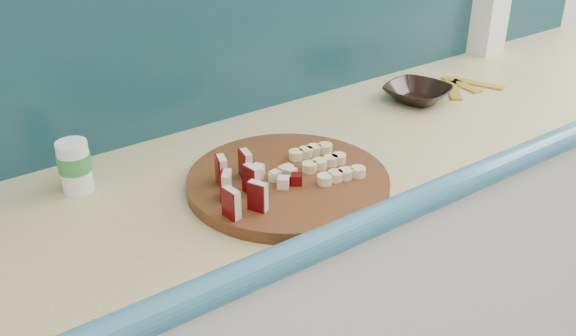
# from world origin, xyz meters

# --- Properties ---
(kitchen_counter) EXTENTS (2.20, 0.63, 0.91)m
(kitchen_counter) POSITION_xyz_m (0.10, 1.50, 0.46)
(kitchen_counter) COLOR white
(kitchen_counter) RESTS_ON ground
(backsplash) EXTENTS (2.20, 0.02, 0.50)m
(backsplash) POSITION_xyz_m (0.10, 1.79, 1.16)
(backsplash) COLOR teal
(backsplash) RESTS_ON kitchen_counter
(cutting_board) EXTENTS (0.47, 0.47, 0.03)m
(cutting_board) POSITION_xyz_m (-0.33, 1.40, 0.92)
(cutting_board) COLOR #4A2B0F
(cutting_board) RESTS_ON kitchen_counter
(apple_wedges) EXTENTS (0.13, 0.16, 0.06)m
(apple_wedges) POSITION_xyz_m (-0.45, 1.39, 0.96)
(apple_wedges) COLOR beige
(apple_wedges) RESTS_ON cutting_board
(apple_chunks) EXTENTS (0.06, 0.07, 0.02)m
(apple_chunks) POSITION_xyz_m (-0.35, 1.40, 0.95)
(apple_chunks) COLOR beige
(apple_chunks) RESTS_ON cutting_board
(banana_slices) EXTENTS (0.12, 0.16, 0.02)m
(banana_slices) POSITION_xyz_m (-0.24, 1.39, 0.95)
(banana_slices) COLOR beige
(banana_slices) RESTS_ON cutting_board
(brown_bowl) EXTENTS (0.21, 0.21, 0.04)m
(brown_bowl) POSITION_xyz_m (0.24, 1.58, 0.93)
(brown_bowl) COLOR black
(brown_bowl) RESTS_ON kitchen_counter
(flour_bag) EXTENTS (0.14, 0.11, 0.21)m
(flour_bag) POSITION_xyz_m (0.74, 1.76, 1.02)
(flour_bag) COLOR white
(flour_bag) RESTS_ON kitchen_counter
(canister) EXTENTS (0.07, 0.07, 0.11)m
(canister) POSITION_xyz_m (-0.68, 1.65, 0.97)
(canister) COLOR white
(canister) RESTS_ON kitchen_counter
(banana_peel) EXTENTS (0.20, 0.17, 0.01)m
(banana_peel) POSITION_xyz_m (0.42, 1.57, 0.91)
(banana_peel) COLOR gold
(banana_peel) RESTS_ON kitchen_counter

